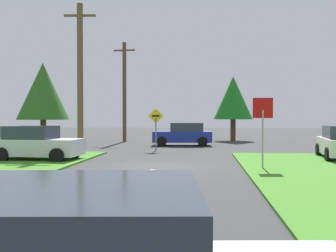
% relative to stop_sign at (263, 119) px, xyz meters
% --- Properties ---
extents(ground_plane, '(120.00, 120.00, 0.00)m').
position_rel_stop_sign_xyz_m(ground_plane, '(-4.22, 0.63, -1.97)').
color(ground_plane, '#363636').
extents(lane_stripe_center, '(0.20, 14.00, 0.01)m').
position_rel_stop_sign_xyz_m(lane_stripe_center, '(-4.22, -7.37, -1.96)').
color(lane_stripe_center, yellow).
rests_on(lane_stripe_center, ground).
extents(stop_sign, '(0.78, 0.12, 2.78)m').
position_rel_stop_sign_xyz_m(stop_sign, '(0.00, 0.00, 0.00)').
color(stop_sign, '#9EA0A8').
rests_on(stop_sign, ground).
extents(parked_car_near_building, '(4.00, 2.29, 1.62)m').
position_rel_stop_sign_xyz_m(parked_car_near_building, '(-10.00, 2.40, -1.16)').
color(parked_car_near_building, silver).
rests_on(parked_car_near_building, ground).
extents(car_approaching_junction, '(4.23, 2.35, 1.62)m').
position_rel_stop_sign_xyz_m(car_approaching_junction, '(-3.73, 13.15, -1.16)').
color(car_approaching_junction, navy).
rests_on(car_approaching_junction, ground).
extents(utility_pole_mid, '(1.80, 0.34, 8.46)m').
position_rel_stop_sign_xyz_m(utility_pole_mid, '(-9.29, 6.87, 2.36)').
color(utility_pole_mid, brown).
rests_on(utility_pole_mid, ground).
extents(utility_pole_far, '(1.80, 0.31, 8.13)m').
position_rel_stop_sign_xyz_m(utility_pole_far, '(-8.78, 17.31, 2.21)').
color(utility_pole_far, brown).
rests_on(utility_pole_far, ground).
extents(direction_sign, '(0.91, 0.08, 2.55)m').
position_rel_stop_sign_xyz_m(direction_sign, '(-5.14, 8.45, -0.38)').
color(direction_sign, slate).
rests_on(direction_sign, ground).
extents(oak_tree_left, '(3.49, 3.49, 5.69)m').
position_rel_stop_sign_xyz_m(oak_tree_left, '(-13.09, 10.92, 1.79)').
color(oak_tree_left, brown).
rests_on(oak_tree_left, ground).
extents(pine_tree_center, '(3.32, 3.32, 5.49)m').
position_rel_stop_sign_xyz_m(pine_tree_center, '(0.19, 19.40, 1.67)').
color(pine_tree_center, brown).
rests_on(pine_tree_center, ground).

